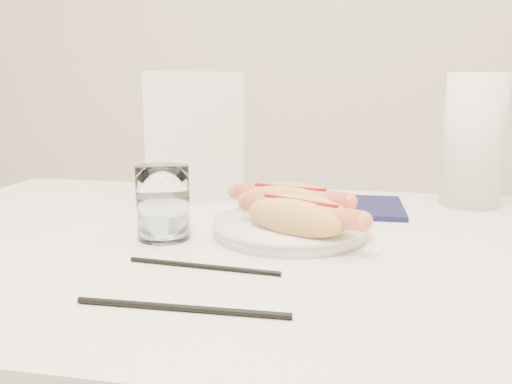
% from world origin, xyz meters
% --- Properties ---
extents(table, '(1.20, 0.80, 0.75)m').
position_xyz_m(table, '(0.00, 0.00, 0.69)').
color(table, silver).
rests_on(table, ground).
extents(plate, '(0.28, 0.28, 0.02)m').
position_xyz_m(plate, '(0.08, 0.03, 0.76)').
color(plate, silver).
rests_on(plate, table).
extents(hotdog_left, '(0.19, 0.11, 0.05)m').
position_xyz_m(hotdog_left, '(0.07, 0.08, 0.79)').
color(hotdog_left, tan).
rests_on(hotdog_left, plate).
extents(hotdog_right, '(0.19, 0.14, 0.05)m').
position_xyz_m(hotdog_right, '(0.10, -0.02, 0.79)').
color(hotdog_right, '#E0A957').
rests_on(hotdog_right, plate).
extents(water_glass, '(0.08, 0.08, 0.11)m').
position_xyz_m(water_glass, '(-0.10, -0.02, 0.80)').
color(water_glass, white).
rests_on(water_glass, table).
extents(chopstick_near, '(0.20, 0.02, 0.01)m').
position_xyz_m(chopstick_near, '(-0.01, -0.14, 0.75)').
color(chopstick_near, black).
rests_on(chopstick_near, table).
extents(chopstick_far, '(0.23, 0.01, 0.01)m').
position_xyz_m(chopstick_far, '(0.01, -0.26, 0.75)').
color(chopstick_far, black).
rests_on(chopstick_far, table).
extents(napkin_box, '(0.21, 0.17, 0.25)m').
position_xyz_m(napkin_box, '(-0.15, 0.26, 0.88)').
color(napkin_box, silver).
rests_on(napkin_box, table).
extents(navy_napkin, '(0.18, 0.18, 0.01)m').
position_xyz_m(navy_napkin, '(0.18, 0.23, 0.75)').
color(navy_napkin, '#121538').
rests_on(navy_napkin, table).
extents(paper_towel_roll, '(0.13, 0.13, 0.25)m').
position_xyz_m(paper_towel_roll, '(0.39, 0.30, 0.87)').
color(paper_towel_roll, white).
rests_on(paper_towel_roll, table).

